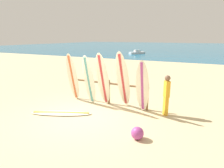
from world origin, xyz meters
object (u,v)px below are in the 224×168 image
Objects in this scene: beachgoer_standing at (166,94)px; small_boat_offshore at (137,52)px; surfboard_leaning_center_left at (103,80)px; surfboard_leaning_center_right at (142,87)px; surfboard_leaning_center at (123,80)px; surfboard_rack at (109,88)px; surfboard_lying_on_sand at (61,113)px; beach_ball at (137,133)px; surfboard_leaning_far_left at (73,77)px; surfboard_leaning_left at (89,80)px.

beachgoer_standing is 27.51m from small_boat_offshore.
surfboard_leaning_center_left is 2.60m from beachgoer_standing.
surfboard_leaning_center_right is (1.71, -0.02, -0.10)m from surfboard_leaning_center_left.
beachgoer_standing is at bearing 3.03° from surfboard_leaning_center.
beachgoer_standing is (1.74, 0.09, -0.36)m from surfboard_leaning_center.
surfboard_rack is 1.17× the size of small_boat_offshore.
surfboard_lying_on_sand is at bearing -155.08° from beachgoer_standing.
surfboard_leaning_center_left is 0.76× the size of small_boat_offshore.
surfboard_leaning_center_left is 3.09m from beach_ball.
surfboard_leaning_center_left is at bearing -97.91° from surfboard_rack.
surfboard_leaning_center_left is 0.97× the size of surfboard_leaning_center.
beach_ball is at bearing -27.47° from surfboard_leaning_far_left.
surfboard_rack reaches higher than surfboard_lying_on_sand.
surfboard_leaning_center_right is at bearing 27.10° from surfboard_lying_on_sand.
surfboard_leaning_center_left is 0.99× the size of surfboard_lying_on_sand.
surfboard_rack is at bearing 176.01° from beachgoer_standing.
surfboard_leaning_center is (0.83, 0.16, 0.04)m from surfboard_leaning_center_left.
surfboard_leaning_left is 0.92× the size of surfboard_lying_on_sand.
surfboard_leaning_center is (0.77, -0.27, 0.48)m from surfboard_rack.
surfboard_leaning_center_left is at bearing 138.78° from beach_ball.
surfboard_leaning_center is at bearing -176.97° from beachgoer_standing.
surfboard_leaning_far_left is 4.17m from beachgoer_standing.
surfboard_leaning_center_left is 6.22× the size of beach_ball.
surfboard_leaning_far_left reaches higher than small_boat_offshore.
surfboard_rack is 1.51× the size of surfboard_lying_on_sand.
beachgoer_standing is at bearing -3.99° from surfboard_rack.
surfboard_leaning_center_left reaches higher than surfboard_leaning_far_left.
surfboard_leaning_center_right is 1.38× the size of beachgoer_standing.
surfboard_lying_on_sand is at bearing -152.90° from surfboard_leaning_center_right.
beachgoer_standing is 4.10× the size of beach_ball.
surfboard_leaning_center_left reaches higher than beach_ball.
beach_ball is at bearing -99.64° from beachgoer_standing.
surfboard_leaning_center_left is (0.68, 0.01, 0.08)m from surfboard_leaning_left.
surfboard_leaning_center_left is 1.71m from surfboard_leaning_center_right.
surfboard_leaning_center_left reaches higher than surfboard_leaning_center_right.
surfboard_leaning_center is 6.41× the size of beach_ball.
surfboard_leaning_center is 0.79× the size of small_boat_offshore.
surfboard_leaning_left is 0.72× the size of small_boat_offshore.
surfboard_leaning_center_left is 1.10× the size of surfboard_leaning_center_right.
surfboard_leaning_center_right is 0.93m from beachgoer_standing.
surfboard_rack is 0.94m from surfboard_leaning_left.
surfboard_leaning_far_left is at bearing -77.23° from small_boat_offshore.
surfboard_rack is 9.50× the size of beach_ball.
small_boat_offshore is (-9.15, 25.89, -0.82)m from surfboard_leaning_center_right.
surfboard_leaning_center is 2.70m from beach_ball.
surfboard_leaning_far_left is 1.45× the size of beachgoer_standing.
surfboard_leaning_center is 1.56× the size of beachgoer_standing.
beach_ball is (1.37, -2.09, -1.02)m from surfboard_leaning_center.
surfboard_rack is 2.52m from beachgoer_standing.
surfboard_lying_on_sand is at bearing -121.27° from surfboard_rack.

